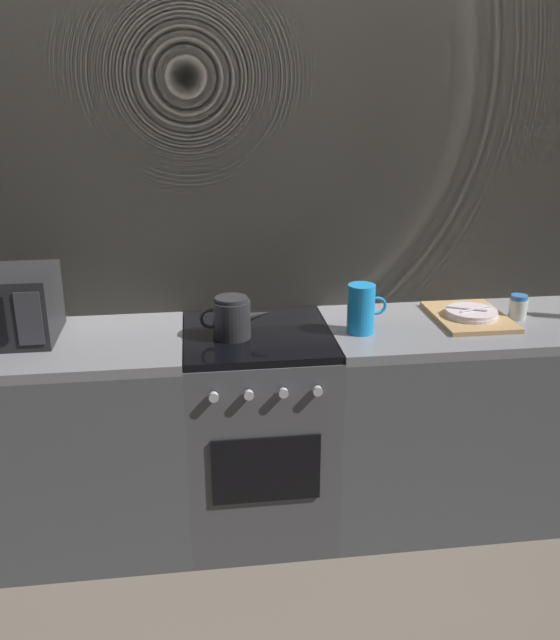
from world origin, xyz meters
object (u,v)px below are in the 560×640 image
Objects in this scene: pitcher at (361,309)px; dish_pile at (470,315)px; stove_unit at (259,431)px; spice_jar at (518,307)px; kettle at (232,318)px.

dish_pile is (0.50, 0.09, -0.08)m from pitcher.
spice_jar is (1.12, 0.03, 0.50)m from stove_unit.
dish_pile is (0.91, 0.04, 0.47)m from stove_unit.
stove_unit is 1.23m from spice_jar.
pitcher is (0.41, -0.05, 0.55)m from stove_unit.
stove_unit is 2.25× the size of dish_pile.
pitcher is 0.71m from spice_jar.
dish_pile is at bearing 2.44° from stove_unit.
kettle is (-0.10, -0.03, 0.53)m from stove_unit.
pitcher reaches higher than dish_pile.
spice_jar is at bearing 1.31° from stove_unit.
dish_pile is at bearing 176.29° from spice_jar.
spice_jar reaches higher than stove_unit.
stove_unit is at bearing 18.23° from kettle.
pitcher is 1.90× the size of spice_jar.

